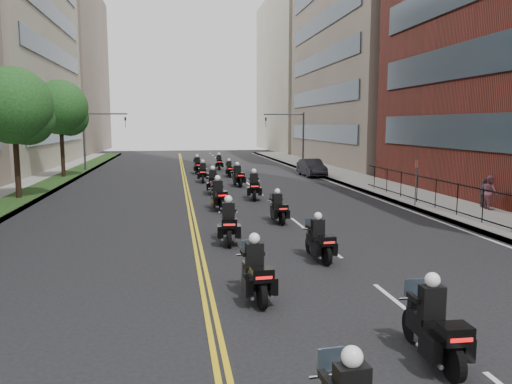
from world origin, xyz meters
TOP-DOWN VIEW (x-y plane):
  - sidewalk_right at (12.00, 25.00)m, footprint 4.00×90.00m
  - sidewalk_left at (-12.00, 25.00)m, footprint 4.00×90.00m
  - grass_strip at (-11.20, 25.00)m, footprint 2.00×90.00m
  - building_right_tan at (21.48, 48.00)m, footprint 15.11×28.00m
  - building_right_far at (21.50, 78.00)m, footprint 15.00×28.00m
  - building_left_far at (-22.00, 78.00)m, footprint 16.00×28.00m
  - iron_fence at (11.00, 12.00)m, footprint 0.05×28.00m
  - traffic_signal_right at (9.54, 42.00)m, footprint 4.09×0.20m
  - traffic_signal_left at (-9.54, 42.00)m, footprint 4.09×0.20m
  - motorcycle_1 at (2.47, 1.64)m, footprint 0.53×2.29m
  - motorcycle_2 at (-0.25, 5.52)m, footprint 0.56×2.29m
  - motorcycle_3 at (2.39, 8.83)m, footprint 0.57×2.13m
  - motorcycle_4 at (-0.27, 11.70)m, footprint 0.64×2.42m
  - motorcycle_5 at (2.35, 15.21)m, footprint 0.54×2.09m
  - motorcycle_6 at (-0.02, 18.98)m, footprint 0.72×2.45m
  - motorcycle_7 at (2.39, 22.35)m, footprint 0.72×2.46m
  - motorcycle_8 at (0.16, 25.05)m, footprint 0.58×2.44m
  - motorcycle_9 at (2.24, 28.78)m, footprint 0.66×2.36m
  - motorcycle_10 at (-0.09, 31.76)m, footprint 0.60×2.36m
  - motorcycle_11 at (2.33, 35.38)m, footprint 0.49×2.10m
  - motorcycle_12 at (-0.21, 38.26)m, footprint 0.65×2.38m
  - motorcycle_13 at (2.09, 42.30)m, footprint 0.53×2.26m
  - parked_sedan at (9.40, 34.86)m, footprint 1.65×4.49m
  - pedestrian_b at (13.50, 16.18)m, footprint 0.74×0.90m
  - pedestrian_c at (13.50, 16.69)m, footprint 0.53×0.93m

SIDE VIEW (x-z plane):
  - sidewalk_right at x=12.00m, z-range 0.00..0.15m
  - sidewalk_left at x=-12.00m, z-range 0.00..0.15m
  - grass_strip at x=-11.20m, z-range 0.15..0.19m
  - motorcycle_5 at x=2.35m, z-range -0.16..1.38m
  - motorcycle_11 at x=2.33m, z-range -0.16..1.39m
  - motorcycle_3 at x=2.39m, z-range -0.17..1.41m
  - motorcycle_13 at x=2.09m, z-range -0.18..1.50m
  - motorcycle_1 at x=2.47m, z-range -0.18..1.51m
  - motorcycle_2 at x=-0.25m, z-range -0.18..1.51m
  - motorcycle_10 at x=-0.09m, z-range -0.18..1.55m
  - motorcycle_9 at x=2.24m, z-range -0.18..1.56m
  - motorcycle_12 at x=-0.21m, z-range -0.18..1.57m
  - motorcycle_4 at x=-0.27m, z-range -0.19..1.60m
  - motorcycle_8 at x=0.16m, z-range -0.19..1.61m
  - motorcycle_6 at x=-0.02m, z-range -0.19..1.62m
  - motorcycle_7 at x=2.39m, z-range -0.19..1.63m
  - parked_sedan at x=9.40m, z-range 0.00..1.47m
  - pedestrian_c at x=13.50m, z-range 0.15..1.63m
  - iron_fence at x=11.00m, z-range 0.15..1.65m
  - pedestrian_b at x=13.50m, z-range 0.15..1.87m
  - traffic_signal_right at x=9.54m, z-range 0.90..6.50m
  - traffic_signal_left at x=-9.54m, z-range 0.90..6.50m
  - building_right_far at x=21.50m, z-range 0.00..26.00m
  - building_left_far at x=-22.00m, z-range 0.00..26.00m
  - building_right_tan at x=21.48m, z-range 0.00..30.00m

